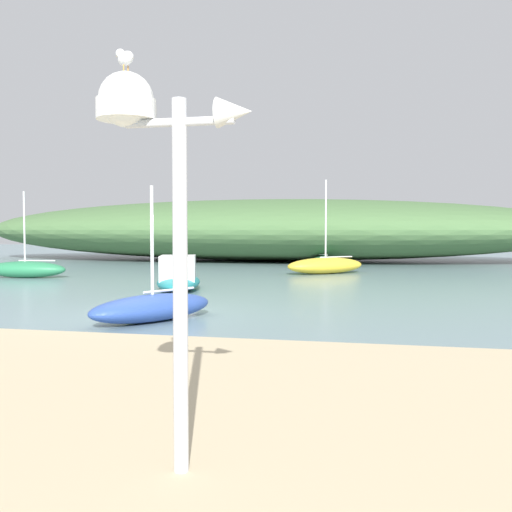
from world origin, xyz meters
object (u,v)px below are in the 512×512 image
object	(u,v)px
motorboat_east_reach	(178,278)
sailboat_by_sandbar	(326,261)
sailboat_inner_mooring	(25,269)
sailboat_near_shore	(326,265)
mast_structure	(149,146)
seagull_on_radar	(125,57)
sailboat_mid_channel	(153,307)

from	to	relation	value
motorboat_east_reach	sailboat_by_sandbar	world-z (taller)	sailboat_by_sandbar
sailboat_inner_mooring	sailboat_near_shore	xyz separation A→B (m)	(12.84, 5.23, 0.02)
sailboat_by_sandbar	sailboat_inner_mooring	distance (m)	16.83
mast_structure	seagull_on_radar	distance (m)	0.75
motorboat_east_reach	sailboat_near_shore	bearing A→B (deg)	63.15
sailboat_mid_channel	mast_structure	bearing A→B (deg)	-67.72
sailboat_by_sandbar	sailboat_inner_mooring	size ratio (longest dim) A/B	0.90
mast_structure	sailboat_mid_channel	distance (m)	9.40
sailboat_near_shore	motorboat_east_reach	bearing A→B (deg)	-116.85
sailboat_mid_channel	motorboat_east_reach	bearing A→B (deg)	104.97
mast_structure	seagull_on_radar	bearing A→B (deg)	177.72
seagull_on_radar	sailboat_inner_mooring	bearing A→B (deg)	125.89
sailboat_by_sandbar	sailboat_inner_mooring	world-z (taller)	sailboat_inner_mooring
motorboat_east_reach	sailboat_mid_channel	world-z (taller)	sailboat_mid_channel
motorboat_east_reach	sailboat_by_sandbar	size ratio (longest dim) A/B	1.28
mast_structure	motorboat_east_reach	distance (m)	16.27
seagull_on_radar	sailboat_inner_mooring	size ratio (longest dim) A/B	0.06
motorboat_east_reach	sailboat_inner_mooring	distance (m)	9.12
seagull_on_radar	sailboat_near_shore	size ratio (longest dim) A/B	0.05
sailboat_mid_channel	sailboat_by_sandbar	bearing A→B (deg)	84.85
seagull_on_radar	sailboat_mid_channel	xyz separation A→B (m)	(-3.23, 8.37, -3.22)
seagull_on_radar	sailboat_mid_channel	size ratio (longest dim) A/B	0.07
mast_structure	sailboat_inner_mooring	size ratio (longest dim) A/B	0.84
seagull_on_radar	motorboat_east_reach	size ratio (longest dim) A/B	0.06
seagull_on_radar	sailboat_by_sandbar	size ratio (longest dim) A/B	0.07
seagull_on_radar	sailboat_by_sandbar	bearing A→B (deg)	92.40
motorboat_east_reach	sailboat_mid_channel	size ratio (longest dim) A/B	1.25
seagull_on_radar	sailboat_by_sandbar	xyz separation A→B (m)	(-1.27, 30.21, -3.26)
mast_structure	seagull_on_radar	world-z (taller)	seagull_on_radar
mast_structure	seagull_on_radar	xyz separation A→B (m)	(-0.20, 0.01, 0.72)
motorboat_east_reach	sailboat_near_shore	xyz separation A→B (m)	(4.40, 8.69, -0.03)
mast_structure	sailboat_by_sandbar	size ratio (longest dim) A/B	0.94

